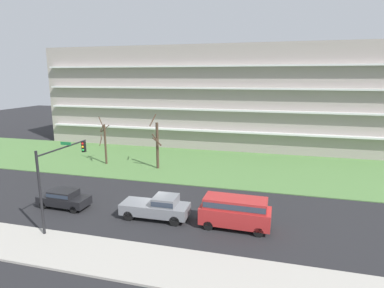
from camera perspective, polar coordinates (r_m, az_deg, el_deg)
name	(u,v)px	position (r m, az deg, el deg)	size (l,w,h in m)	color
ground	(155,207)	(27.84, -6.84, -11.37)	(160.00, 160.00, 0.00)	#232326
sidewalk_curb_near	(108,257)	(21.42, -15.15, -19.22)	(80.00, 4.00, 0.15)	#ADA89E
grass_lawn_strip	(194,164)	(40.41, 0.44, -3.67)	(80.00, 16.00, 0.08)	#547F42
apartment_building	(214,97)	(51.66, 4.05, 8.58)	(54.66, 10.94, 15.71)	#9E938C
tree_far_left	(105,142)	(41.26, -15.62, 0.36)	(1.14, 1.48, 6.20)	#423023
tree_left	(157,144)	(37.97, -6.38, -0.03)	(1.55, 1.55, 6.66)	#423023
sedan_black_near_left	(64,198)	(29.44, -22.31, -9.07)	(4.46, 1.95, 1.57)	black
van_red_center_left	(235,210)	(23.86, 7.87, -11.90)	(5.25, 2.14, 2.36)	#B22828
pickup_gray_center_right	(158,207)	(25.37, -6.24, -11.28)	(5.43, 2.08, 1.95)	slate
traffic_signal_mast	(58,170)	(25.42, -23.24, -4.35)	(0.90, 5.83, 6.20)	black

